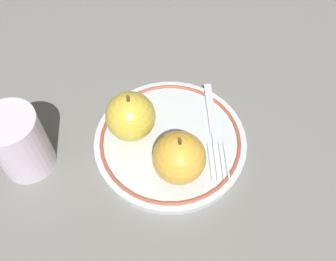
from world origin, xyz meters
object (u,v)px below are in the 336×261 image
at_px(fork, 213,126).
at_px(plate, 168,140).
at_px(apple_second_whole, 131,116).
at_px(drinking_glass, 19,143).
at_px(apple_red_whole, 179,158).

bearing_deg(fork, plate, -76.14).
relative_size(plate, apple_second_whole, 2.79).
relative_size(apple_second_whole, drinking_glass, 0.79).
distance_m(apple_red_whole, apple_second_whole, 0.10).
relative_size(apple_red_whole, drinking_glass, 0.79).
xyz_separation_m(plate, apple_red_whole, (-0.03, 0.05, 0.04)).
height_order(apple_second_whole, fork, apple_second_whole).
bearing_deg(apple_red_whole, drinking_glass, 10.79).
relative_size(apple_second_whole, fork, 0.48).
bearing_deg(apple_second_whole, drinking_glass, 33.52).
bearing_deg(drinking_glass, plate, -154.25).
xyz_separation_m(plate, fork, (-0.06, -0.04, 0.01)).
bearing_deg(drinking_glass, apple_red_whole, -169.21).
bearing_deg(plate, fork, -146.36).
bearing_deg(apple_red_whole, fork, -108.57).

